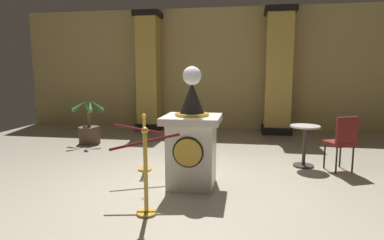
# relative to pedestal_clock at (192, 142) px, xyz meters

# --- Properties ---
(ground_plane) EXTENTS (11.76, 11.76, 0.00)m
(ground_plane) POSITION_rel_pedestal_clock_xyz_m (-0.22, 0.22, -0.68)
(ground_plane) COLOR #B2A893
(back_wall) EXTENTS (11.76, 0.16, 3.55)m
(back_wall) POSITION_rel_pedestal_clock_xyz_m (-0.22, 5.22, 1.10)
(back_wall) COLOR tan
(back_wall) RESTS_ON ground_plane
(pedestal_clock) EXTENTS (0.83, 0.83, 1.77)m
(pedestal_clock) POSITION_rel_pedestal_clock_xyz_m (0.00, 0.00, 0.00)
(pedestal_clock) COLOR silver
(pedestal_clock) RESTS_ON ground_plane
(stanchion_near) EXTENTS (0.24, 0.24, 0.99)m
(stanchion_near) POSITION_rel_pedestal_clock_xyz_m (-0.94, 0.66, -0.33)
(stanchion_near) COLOR gold
(stanchion_near) RESTS_ON ground_plane
(stanchion_far) EXTENTS (0.24, 0.24, 1.06)m
(stanchion_far) POSITION_rel_pedestal_clock_xyz_m (-0.37, -1.08, -0.30)
(stanchion_far) COLOR gold
(stanchion_far) RESTS_ON ground_plane
(velvet_rope) EXTENTS (1.17, 1.19, 0.22)m
(velvet_rope) POSITION_rel_pedestal_clock_xyz_m (-0.66, -0.21, 0.11)
(velvet_rope) COLOR #591419
(column_left) EXTENTS (0.73, 0.73, 3.41)m
(column_left) POSITION_rel_pedestal_clock_xyz_m (-2.06, 4.69, 1.01)
(column_left) COLOR black
(column_left) RESTS_ON ground_plane
(column_right) EXTENTS (0.83, 0.83, 3.41)m
(column_right) POSITION_rel_pedestal_clock_xyz_m (1.61, 4.69, 1.01)
(column_right) COLOR black
(column_right) RESTS_ON ground_plane
(potted_palm_left) EXTENTS (0.83, 0.74, 1.09)m
(potted_palm_left) POSITION_rel_pedestal_clock_xyz_m (-2.91, 2.55, -0.33)
(potted_palm_left) COLOR #4C3828
(potted_palm_left) RESTS_ON ground_plane
(cafe_table) EXTENTS (0.52, 0.52, 0.75)m
(cafe_table) POSITION_rel_pedestal_clock_xyz_m (1.82, 1.35, -0.20)
(cafe_table) COLOR #332D28
(cafe_table) RESTS_ON ground_plane
(cafe_chair_red) EXTENTS (0.52, 0.52, 0.96)m
(cafe_chair_red) POSITION_rel_pedestal_clock_xyz_m (2.40, 1.13, -0.10)
(cafe_chair_red) COLOR black
(cafe_chair_red) RESTS_ON ground_plane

